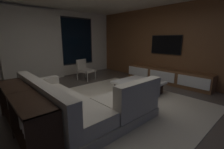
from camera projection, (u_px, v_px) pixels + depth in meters
The scene contains 11 objects.
floor at pixel (108, 105), 3.74m from camera, with size 9.20×9.20×0.00m, color #564C44.
back_wall_with_window at pixel (46, 44), 6.01m from camera, with size 6.60×0.30×2.70m.
media_wall at pixel (174, 45), 5.44m from camera, with size 0.12×7.80×2.70m.
area_rug at pixel (122, 102), 3.89m from camera, with size 3.20×3.80×0.01m, color beige.
sectional_couch at pixel (78, 105), 3.04m from camera, with size 1.98×2.50×0.82m.
coffee_table at pixel (138, 87), 4.49m from camera, with size 1.16×1.16×0.36m.
book_stack_on_coffee_table at pixel (137, 82), 4.34m from camera, with size 0.26×0.20×0.05m.
accent_chair_near_window at pixel (85, 68), 6.02m from camera, with size 0.68×0.69×0.78m.
media_console at pixel (166, 76), 5.53m from camera, with size 0.46×3.10×0.52m.
mounted_tv at pixel (166, 45), 5.55m from camera, with size 0.05×1.15×0.66m.
console_table_behind_couch at pixel (23, 111), 2.51m from camera, with size 0.40×2.10×0.74m.
Camera 1 is at (-2.28, -2.63, 1.55)m, focal length 24.85 mm.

